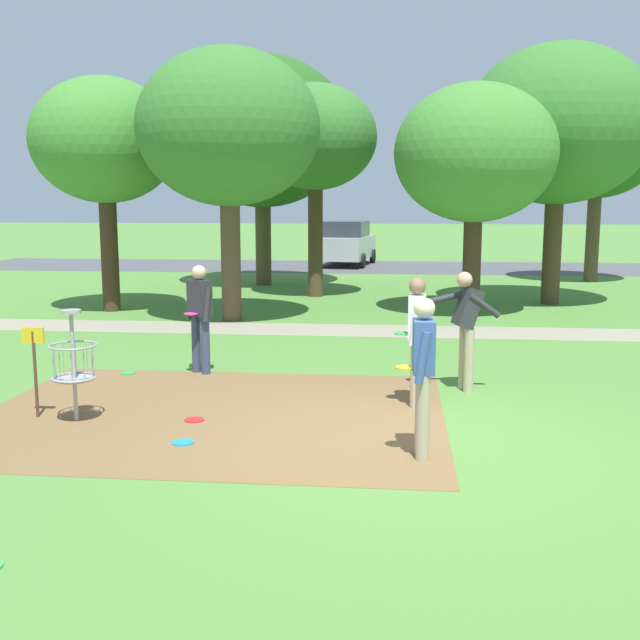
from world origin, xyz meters
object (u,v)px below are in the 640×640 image
(tree_mid_left, at_px, (598,146))
(parked_car_leftmost, at_px, (347,243))
(frisbee_near_basket, at_px, (183,443))
(player_throwing, at_px, (423,368))
(frisbee_by_tee, at_px, (194,420))
(disc_golf_basket, at_px, (69,361))
(tree_near_left, at_px, (558,125))
(player_waiting_left, at_px, (416,334))
(player_foreground_watching, at_px, (200,313))
(tree_mid_center, at_px, (228,129))
(tree_mid_right, at_px, (262,132))
(tree_far_center, at_px, (475,154))
(player_waiting_right, at_px, (466,323))
(tree_near_right, at_px, (315,139))
(tree_far_left, at_px, (105,142))
(frisbee_far_left, at_px, (128,373))

(tree_mid_left, relative_size, parked_car_leftmost, 1.41)
(frisbee_near_basket, xyz_separation_m, parked_car_leftmost, (0.27, 23.66, 0.91))
(player_throwing, height_order, frisbee_by_tee, player_throwing)
(disc_golf_basket, distance_m, frisbee_near_basket, 1.94)
(frisbee_near_basket, xyz_separation_m, tree_near_left, (6.40, 12.28, 4.57))
(player_waiting_left, height_order, parked_car_leftmost, parked_car_leftmost)
(player_foreground_watching, relative_size, tree_mid_center, 0.29)
(player_waiting_left, distance_m, tree_mid_right, 15.32)
(tree_mid_right, distance_m, tree_far_center, 8.43)
(player_waiting_right, bearing_deg, parked_car_leftmost, 98.40)
(disc_golf_basket, height_order, tree_mid_right, tree_mid_right)
(player_throwing, distance_m, tree_near_right, 14.03)
(player_foreground_watching, bearing_deg, parked_car_leftmost, 87.29)
(tree_far_left, relative_size, parked_car_leftmost, 1.28)
(frisbee_far_left, relative_size, tree_mid_center, 0.04)
(player_throwing, relative_size, tree_far_center, 0.32)
(tree_near_right, bearing_deg, frisbee_near_basket, -90.33)
(disc_golf_basket, distance_m, tree_far_left, 10.18)
(tree_near_left, bearing_deg, tree_mid_left, 67.05)
(frisbee_near_basket, xyz_separation_m, tree_mid_right, (-1.91, 15.99, 4.79))
(tree_mid_center, bearing_deg, tree_far_center, 15.34)
(frisbee_by_tee, xyz_separation_m, tree_near_right, (0.19, 12.32, 4.37))
(disc_golf_basket, distance_m, player_waiting_right, 5.38)
(tree_far_left, relative_size, tree_far_center, 1.04)
(player_waiting_right, height_order, tree_far_center, tree_far_center)
(tree_near_left, bearing_deg, frisbee_far_left, -132.46)
(frisbee_far_left, distance_m, parked_car_leftmost, 20.51)
(tree_mid_left, bearing_deg, tree_far_left, -148.73)
(frisbee_by_tee, xyz_separation_m, tree_mid_center, (-1.24, 7.81, 4.23))
(disc_golf_basket, relative_size, player_foreground_watching, 0.81)
(frisbee_by_tee, height_order, tree_near_right, tree_near_right)
(tree_near_right, bearing_deg, tree_far_left, -144.94)
(frisbee_by_tee, relative_size, parked_car_leftmost, 0.06)
(tree_mid_right, xyz_separation_m, parked_car_leftmost, (2.17, 7.67, -3.88))
(player_throwing, bearing_deg, disc_golf_basket, 167.85)
(parked_car_leftmost, bearing_deg, player_foreground_watching, -92.71)
(frisbee_by_tee, relative_size, tree_near_right, 0.04)
(disc_golf_basket, height_order, parked_car_leftmost, parked_car_leftmost)
(tree_near_left, bearing_deg, tree_far_center, -137.39)
(player_waiting_left, bearing_deg, frisbee_far_left, 162.44)
(player_waiting_right, xyz_separation_m, frisbee_near_basket, (-3.35, -2.77, -0.98))
(parked_car_leftmost, bearing_deg, tree_mid_right, -105.82)
(player_foreground_watching, height_order, frisbee_far_left, player_foreground_watching)
(player_throwing, bearing_deg, tree_near_right, 100.90)
(tree_mid_left, height_order, parked_car_leftmost, tree_mid_left)
(tree_near_right, bearing_deg, frisbee_far_left, -100.91)
(tree_mid_left, bearing_deg, parked_car_leftmost, 146.97)
(parked_car_leftmost, bearing_deg, tree_near_right, -91.04)
(tree_near_left, bearing_deg, disc_golf_basket, -124.82)
(player_waiting_left, distance_m, tree_far_left, 11.26)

